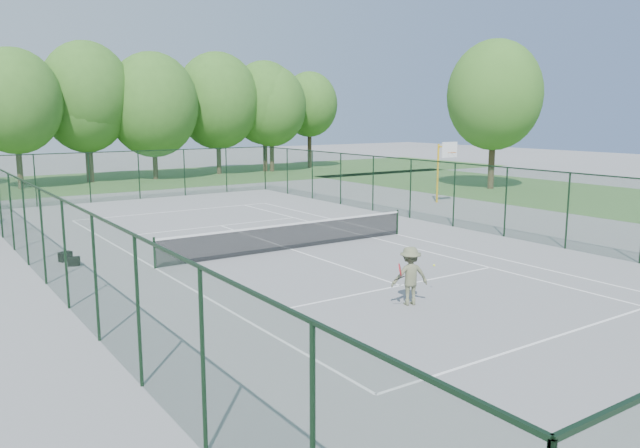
{
  "coord_description": "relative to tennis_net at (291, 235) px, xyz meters",
  "views": [
    {
      "loc": [
        -12.58,
        -20.38,
        5.22
      ],
      "look_at": [
        0.0,
        -2.0,
        1.3
      ],
      "focal_mm": 35.0,
      "sensor_mm": 36.0,
      "label": 1
    }
  ],
  "objects": [
    {
      "name": "court_lines",
      "position": [
        0.0,
        0.0,
        -0.57
      ],
      "size": [
        11.05,
        23.85,
        0.01
      ],
      "color": "white",
      "rests_on": "ground"
    },
    {
      "name": "fence_enclosure",
      "position": [
        0.0,
        0.0,
        0.98
      ],
      "size": [
        18.05,
        36.05,
        3.02
      ],
      "color": "#1D3E27",
      "rests_on": "ground"
    },
    {
      "name": "tree_line_far",
      "position": [
        0.0,
        30.0,
        5.42
      ],
      "size": [
        39.4,
        6.4,
        9.7
      ],
      "color": "#483825",
      "rests_on": "ground"
    },
    {
      "name": "tree_side",
      "position": [
        22.45,
        9.25,
        5.97
      ],
      "size": [
        6.56,
        6.56,
        10.38
      ],
      "color": "#483825",
      "rests_on": "ground"
    },
    {
      "name": "basketball_goal",
      "position": [
        14.26,
        5.85,
        1.99
      ],
      "size": [
        1.2,
        1.43,
        3.65
      ],
      "color": "gold",
      "rests_on": "ground"
    },
    {
      "name": "sports_bag_a",
      "position": [
        -7.79,
        2.89,
        -0.4
      ],
      "size": [
        0.51,
        0.42,
        0.35
      ],
      "primitive_type": "cube",
      "rotation": [
        0.0,
        0.0,
        0.43
      ],
      "color": "black",
      "rests_on": "ground"
    },
    {
      "name": "grass_far",
      "position": [
        0.0,
        30.0,
        -0.57
      ],
      "size": [
        80.0,
        16.0,
        0.01
      ],
      "primitive_type": "cube",
      "color": "#467334",
      "rests_on": "ground"
    },
    {
      "name": "ground",
      "position": [
        0.0,
        0.0,
        -0.58
      ],
      "size": [
        140.0,
        140.0,
        0.0
      ],
      "primitive_type": "plane",
      "color": "gray",
      "rests_on": "ground"
    },
    {
      "name": "sports_bag_b",
      "position": [
        -7.7,
        2.0,
        -0.42
      ],
      "size": [
        0.46,
        0.35,
        0.31
      ],
      "primitive_type": "cube",
      "rotation": [
        0.0,
        0.0,
        -0.29
      ],
      "color": "black",
      "rests_on": "ground"
    },
    {
      "name": "tennis_player",
      "position": [
        -1.08,
        -7.99,
        0.24
      ],
      "size": [
        2.21,
        0.98,
        1.64
      ],
      "color": "#64684A",
      "rests_on": "ground"
    },
    {
      "name": "grass_side",
      "position": [
        24.0,
        4.0,
        -0.57
      ],
      "size": [
        14.0,
        40.0,
        0.01
      ],
      "primitive_type": "cube",
      "color": "#467334",
      "rests_on": "ground"
    },
    {
      "name": "tennis_net",
      "position": [
        0.0,
        0.0,
        0.0
      ],
      "size": [
        11.08,
        0.08,
        1.1
      ],
      "color": "black",
      "rests_on": "ground"
    }
  ]
}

